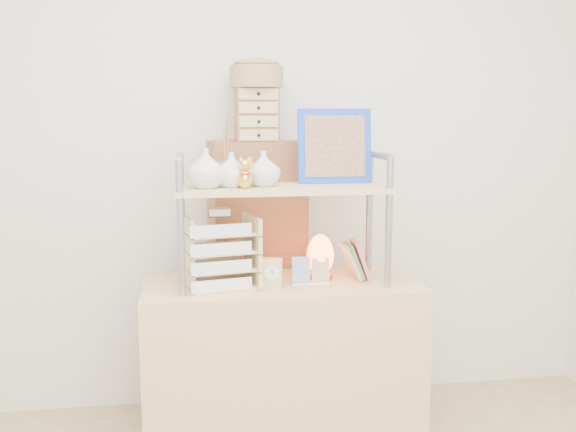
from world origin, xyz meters
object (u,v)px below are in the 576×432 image
desk (282,364)px  salt_lamp (320,256)px  letter_tray (220,255)px  cabinet (258,278)px

desk → salt_lamp: salt_lamp is taller
letter_tray → desk: bearing=4.3°
letter_tray → salt_lamp: size_ratio=1.66×
desk → cabinet: 0.48m
desk → cabinet: cabinet is taller
cabinet → letter_tray: size_ratio=4.01×
cabinet → letter_tray: cabinet is taller
desk → cabinet: size_ratio=0.89×
desk → salt_lamp: (0.18, 0.03, 0.48)m
desk → letter_tray: size_ratio=3.56×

